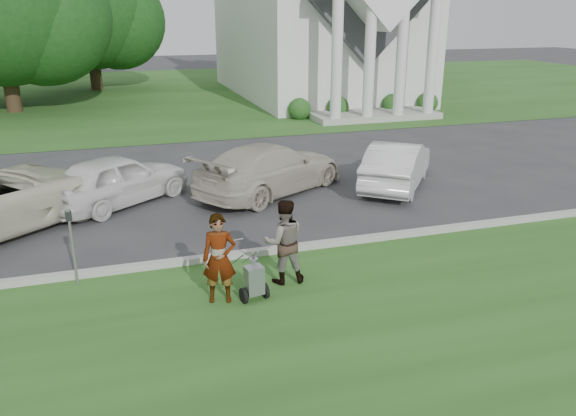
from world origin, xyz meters
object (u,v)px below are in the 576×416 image
tree_back (89,15)px  person_left (219,260)px  car_c (270,168)px  striping_cart (254,281)px  car_d (397,164)px  person_right (284,242)px  parking_meter_near (72,238)px  car_b (117,180)px

tree_back → person_left: bearing=-85.6°
person_left → car_c: size_ratio=0.34×
striping_cart → car_d: car_d is taller
tree_back → car_d: bearing=-71.3°
tree_back → person_left: size_ratio=5.87×
person_right → striping_cart: bearing=41.6°
tree_back → person_left: tree_back is taller
parking_meter_near → car_b: size_ratio=0.38×
striping_cart → car_d: (5.72, 5.54, 0.29)m
tree_back → parking_meter_near: bearing=-90.2°
parking_meter_near → car_b: 4.80m
person_left → car_d: size_ratio=0.40×
person_left → parking_meter_near: size_ratio=1.08×
person_left → person_right: size_ratio=0.99×
striping_cart → car_c: car_c is taller
car_b → tree_back: bearing=-35.3°
tree_back → person_right: bearing=-83.1°
car_d → tree_back: bearing=-33.4°
car_c → car_d: 3.76m
parking_meter_near → car_c: (5.07, 4.51, -0.25)m
person_left → parking_meter_near: person_left is taller
person_right → car_c: (1.28, 5.55, -0.12)m
striping_cart → person_left: size_ratio=0.62×
parking_meter_near → person_left: bearing=-30.1°
striping_cart → parking_meter_near: bearing=142.1°
person_left → car_d: bearing=54.4°
person_right → car_d: (5.00, 5.00, -0.15)m
tree_back → car_b: (0.80, -25.02, -4.04)m
person_left → person_right: (1.30, 0.40, 0.01)m
tree_back → car_d: tree_back is taller
tree_back → parking_meter_near: size_ratio=6.31×
person_right → parking_meter_near: bearing=-10.4°
person_right → car_d: person_right is taller
tree_back → car_d: 27.50m
car_b → car_c: bearing=-129.9°
person_right → car_d: size_ratio=0.40×
person_left → car_c: bearing=80.3°
person_right → parking_meter_near: person_right is taller
parking_meter_near → car_b: parking_meter_near is taller
car_b → car_c: size_ratio=0.83×
car_b → car_d: size_ratio=0.99×
striping_cart → parking_meter_near: (-3.07, 1.58, 0.57)m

